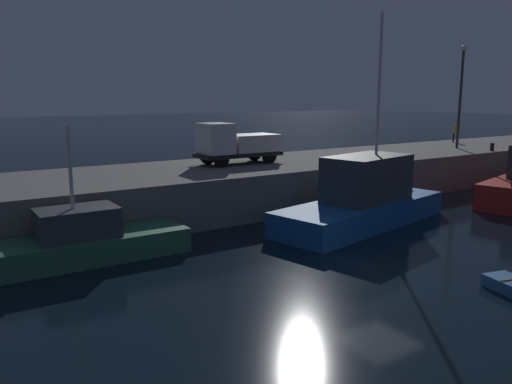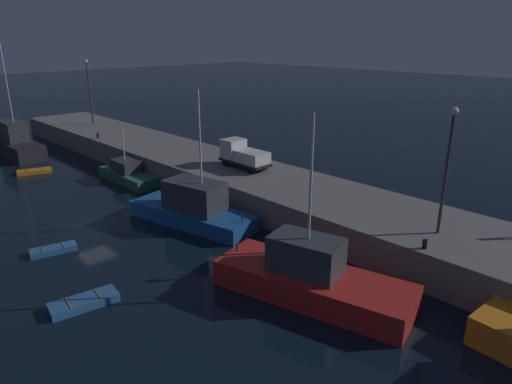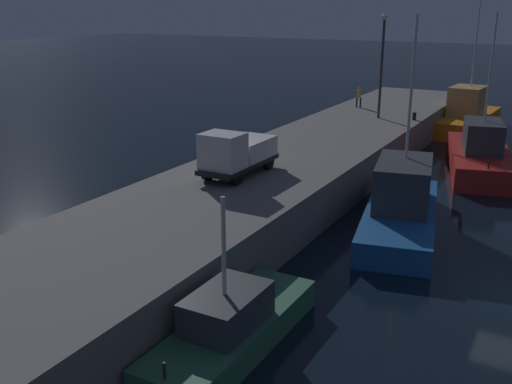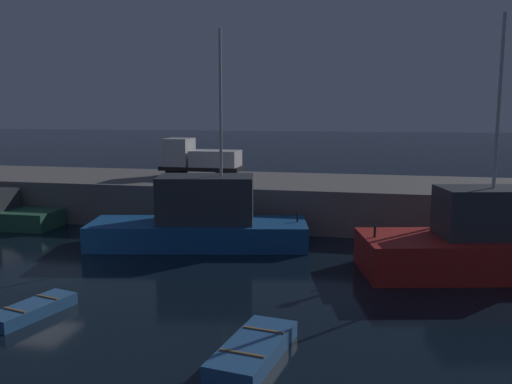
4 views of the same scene
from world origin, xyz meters
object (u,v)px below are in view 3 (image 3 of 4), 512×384
(fishing_boat_orange, at_px, (401,205))
(fishing_trawler_red, at_px, (231,327))
(lamp_post_east, at_px, (382,58))
(bollard_central, at_px, (414,116))
(fishing_boat_blue, at_px, (480,155))
(dockworker, at_px, (359,96))
(utility_truck, at_px, (237,153))
(fishing_trawler_green, at_px, (466,117))

(fishing_boat_orange, bearing_deg, fishing_trawler_red, 172.19)
(lamp_post_east, bearing_deg, bollard_central, -80.24)
(fishing_boat_blue, bearing_deg, fishing_boat_orange, 172.78)
(dockworker, bearing_deg, utility_truck, -175.86)
(fishing_boat_blue, bearing_deg, lamp_post_east, 68.03)
(lamp_post_east, distance_m, dockworker, 6.16)
(bollard_central, bearing_deg, lamp_post_east, 99.76)
(fishing_trawler_green, distance_m, utility_truck, 30.12)
(fishing_trawler_green, xyz_separation_m, dockworker, (-6.17, 7.93, 2.06))
(fishing_boat_orange, relative_size, bollard_central, 19.40)
(utility_truck, height_order, dockworker, utility_truck)
(bollard_central, bearing_deg, dockworker, 58.23)
(fishing_boat_blue, relative_size, utility_truck, 2.26)
(fishing_trawler_green, bearing_deg, lamp_post_east, 154.27)
(dockworker, height_order, bollard_central, dockworker)
(fishing_trawler_green, xyz_separation_m, utility_truck, (-29.38, 6.25, 2.29))
(fishing_trawler_red, distance_m, utility_truck, 12.53)
(bollard_central, bearing_deg, fishing_trawler_green, -12.97)
(fishing_trawler_red, relative_size, lamp_post_east, 1.02)
(fishing_trawler_red, height_order, bollard_central, fishing_trawler_red)
(fishing_trawler_green, bearing_deg, utility_truck, 167.98)
(fishing_boat_blue, height_order, dockworker, fishing_boat_blue)
(fishing_boat_blue, distance_m, dockworker, 13.58)
(fishing_trawler_red, xyz_separation_m, bollard_central, (30.27, 2.04, 1.92))
(lamp_post_east, distance_m, utility_truck, 19.56)
(fishing_boat_orange, height_order, bollard_central, fishing_boat_orange)
(fishing_boat_blue, relative_size, bollard_central, 20.49)
(dockworker, bearing_deg, fishing_trawler_red, -167.11)
(utility_truck, bearing_deg, fishing_trawler_green, -12.02)
(fishing_trawler_red, relative_size, dockworker, 4.65)
(fishing_boat_orange, distance_m, fishing_trawler_green, 26.67)
(fishing_trawler_green, relative_size, lamp_post_east, 1.60)
(dockworker, bearing_deg, lamp_post_east, -142.67)
(fishing_trawler_red, bearing_deg, fishing_boat_orange, -7.81)
(fishing_trawler_red, bearing_deg, fishing_trawler_green, -0.28)
(fishing_boat_blue, relative_size, lamp_post_east, 1.50)
(fishing_trawler_red, distance_m, fishing_boat_orange, 13.48)
(fishing_boat_orange, distance_m, lamp_post_east, 18.60)
(lamp_post_east, height_order, bollard_central, lamp_post_east)
(fishing_boat_blue, xyz_separation_m, utility_truck, (-15.92, 9.56, 2.45))
(fishing_boat_blue, relative_size, fishing_trawler_green, 0.94)
(fishing_boat_blue, relative_size, dockworker, 6.89)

